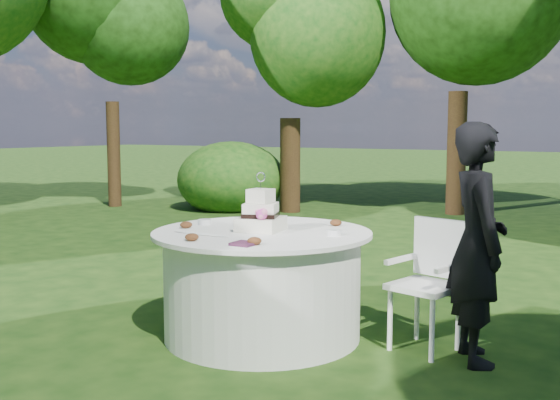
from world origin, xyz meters
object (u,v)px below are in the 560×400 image
at_px(napkins, 244,244).
at_px(chair, 431,274).
at_px(cake, 261,215).
at_px(guest, 477,243).
at_px(table, 262,283).

height_order(napkins, chair, chair).
xyz_separation_m(napkins, cake, (-0.22, 0.53, 0.10)).
height_order(guest, chair, guest).
bearing_deg(guest, napkins, 93.04).
bearing_deg(guest, table, 70.68).
bearing_deg(napkins, table, 111.47).
height_order(cake, chair, cake).
xyz_separation_m(napkins, chair, (0.91, 0.92, -0.26)).
bearing_deg(napkins, cake, 112.36).
bearing_deg(table, guest, 11.52).
distance_m(cake, chair, 1.24).
bearing_deg(chair, cake, -161.01).
bearing_deg(table, napkins, -68.53).
distance_m(napkins, guest, 1.48).
bearing_deg(chair, napkins, -134.58).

